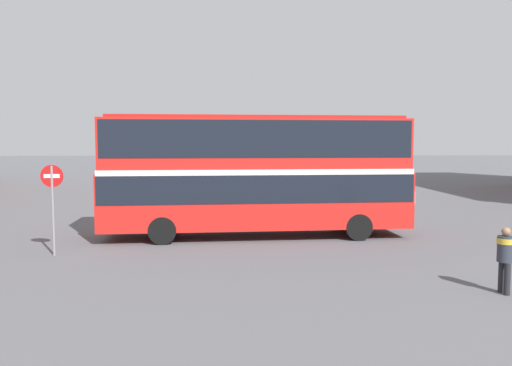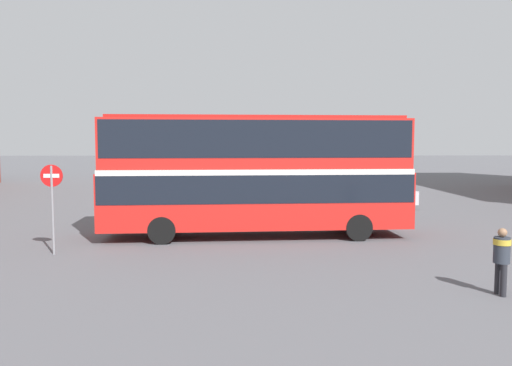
% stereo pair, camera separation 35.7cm
% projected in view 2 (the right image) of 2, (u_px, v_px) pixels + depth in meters
% --- Properties ---
extents(ground_plane, '(240.00, 240.00, 0.00)m').
position_uv_depth(ground_plane, '(273.00, 236.00, 18.59)').
color(ground_plane, '#5B5B60').
extents(double_decker_bus, '(11.30, 3.16, 4.45)m').
position_uv_depth(double_decker_bus, '(256.00, 168.00, 18.38)').
color(double_decker_bus, red).
rests_on(double_decker_bus, ground_plane).
extents(pedestrian_foreground, '(0.40, 0.40, 1.55)m').
position_uv_depth(pedestrian_foreground, '(502.00, 254.00, 11.35)').
color(pedestrian_foreground, '#232328').
rests_on(pedestrian_foreground, ground_plane).
extents(parked_car_kerb_near, '(4.87, 2.76, 1.53)m').
position_uv_depth(parked_car_kerb_near, '(286.00, 181.00, 35.75)').
color(parked_car_kerb_near, navy).
rests_on(parked_car_kerb_near, ground_plane).
extents(parked_car_kerb_far, '(4.74, 2.45, 1.50)m').
position_uv_depth(parked_car_kerb_far, '(372.00, 195.00, 26.30)').
color(parked_car_kerb_far, silver).
rests_on(parked_car_kerb_far, ground_plane).
extents(parked_car_side_street, '(3.96, 1.94, 1.60)m').
position_uv_depth(parked_car_side_street, '(207.00, 181.00, 34.72)').
color(parked_car_side_street, silver).
rests_on(parked_car_side_street, ground_plane).
extents(no_entry_sign, '(0.69, 0.08, 2.81)m').
position_uv_depth(no_entry_sign, '(52.00, 194.00, 15.44)').
color(no_entry_sign, gray).
rests_on(no_entry_sign, ground_plane).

